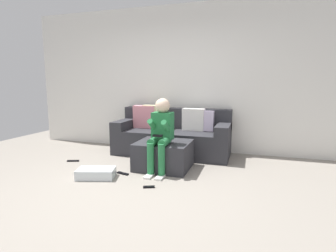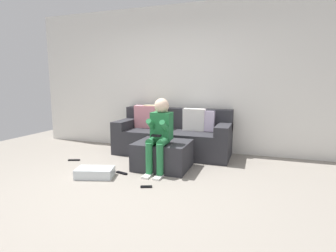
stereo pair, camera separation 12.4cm
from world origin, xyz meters
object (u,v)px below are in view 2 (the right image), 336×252
(couch_sectional, at_px, (173,136))
(person_seated, at_px, (160,130))
(ottoman, at_px, (163,155))
(remote_by_storage_bin, at_px, (122,173))
(remote_near_ottoman, at_px, (146,187))
(storage_bin, at_px, (95,173))
(remote_under_side_table, at_px, (74,160))

(couch_sectional, bearing_deg, person_seated, -82.48)
(ottoman, bearing_deg, remote_by_storage_bin, -136.56)
(couch_sectional, distance_m, remote_near_ottoman, 1.74)
(couch_sectional, bearing_deg, remote_near_ottoman, -83.41)
(storage_bin, distance_m, remote_near_ottoman, 0.85)
(couch_sectional, xyz_separation_m, remote_near_ottoman, (0.20, -1.70, -0.33))
(person_seated, height_order, remote_under_side_table, person_seated)
(couch_sectional, height_order, remote_by_storage_bin, couch_sectional)
(person_seated, relative_size, storage_bin, 2.14)
(remote_near_ottoman, bearing_deg, storage_bin, 150.35)
(remote_near_ottoman, height_order, remote_under_side_table, same)
(couch_sectional, height_order, remote_near_ottoman, couch_sectional)
(remote_by_storage_bin, bearing_deg, remote_near_ottoman, -18.25)
(person_seated, height_order, remote_by_storage_bin, person_seated)
(remote_by_storage_bin, bearing_deg, storage_bin, -124.29)
(ottoman, relative_size, person_seated, 0.74)
(ottoman, distance_m, remote_by_storage_bin, 0.69)
(person_seated, xyz_separation_m, storage_bin, (-0.78, -0.53, -0.56))
(storage_bin, bearing_deg, remote_under_side_table, 144.90)
(couch_sectional, distance_m, person_seated, 1.10)
(remote_by_storage_bin, bearing_deg, remote_under_side_table, 178.46)
(storage_bin, relative_size, remote_near_ottoman, 3.49)
(ottoman, relative_size, remote_by_storage_bin, 4.21)
(couch_sectional, relative_size, remote_under_side_table, 10.85)
(couch_sectional, xyz_separation_m, ottoman, (0.12, -0.89, -0.13))
(couch_sectional, relative_size, remote_by_storage_bin, 10.95)
(storage_bin, distance_m, remote_under_side_table, 1.00)
(person_seated, height_order, storage_bin, person_seated)
(person_seated, relative_size, remote_near_ottoman, 7.48)
(ottoman, distance_m, storage_bin, 1.05)
(ottoman, relative_size, remote_under_side_table, 4.17)
(storage_bin, xyz_separation_m, remote_under_side_table, (-0.81, 0.57, -0.06))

